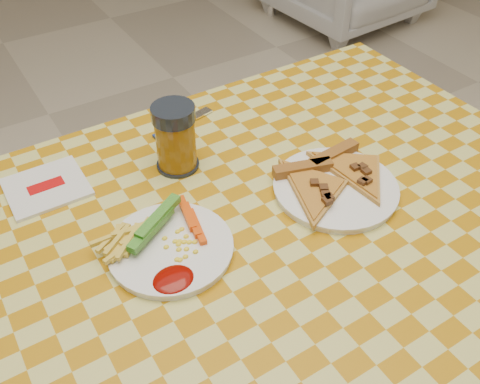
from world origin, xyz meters
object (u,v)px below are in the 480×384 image
Objects in this scene: plate_right at (335,189)px; drink_glass at (175,138)px; table at (251,254)px; plate_left at (171,249)px.

drink_glass is (-0.22, 0.22, 0.06)m from plate_right.
table is at bearing -81.84° from drink_glass.
plate_left is 0.33m from plate_right.
plate_left is at bearing 175.38° from plate_right.
drink_glass reaches higher than table.
table is at bearing -8.24° from plate_left.
table is 9.38× the size of drink_glass.
plate_right is at bearing -1.72° from table.
plate_right reaches higher than table.
table is 0.17m from plate_left.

